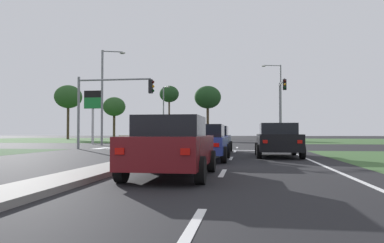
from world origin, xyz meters
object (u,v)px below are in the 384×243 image
object	(u,v)px
car_navy_third	(214,139)
treeline_third	(169,94)
car_blue_second	(204,142)
car_grey_fifth	(206,135)
car_beige_seventh	(147,138)
pedestrian_at_median	(210,132)
fuel_price_totem	(93,105)
car_maroon_sixth	(172,146)
treeline_near	(68,97)
street_lamp_third	(279,99)
treeline_second	(114,107)
treeline_fourth	(208,98)
street_lamp_fourth	(164,110)
car_silver_near	(192,136)
car_black_fourth	(278,140)
street_lamp_second	(104,92)
traffic_signal_near_left	(108,98)
traffic_signal_far_right	(281,101)

from	to	relation	value
car_navy_third	treeline_third	bearing A→B (deg)	105.60
car_blue_second	car_grey_fifth	size ratio (longest dim) A/B	1.08
car_blue_second	car_beige_seventh	xyz separation A→B (m)	(-6.13, 13.26, -0.02)
pedestrian_at_median	fuel_price_totem	distance (m)	13.40
car_navy_third	car_maroon_sixth	world-z (taller)	car_maroon_sixth
treeline_near	treeline_third	world-z (taller)	treeline_near
street_lamp_third	treeline_third	bearing A→B (deg)	149.63
treeline_second	treeline_fourth	distance (m)	16.70
car_grey_fifth	car_beige_seventh	bearing A→B (deg)	87.51
treeline_third	street_lamp_fourth	bearing A→B (deg)	-93.03
car_navy_third	treeline_fourth	bearing A→B (deg)	96.34
car_navy_third	car_silver_near	bearing A→B (deg)	101.74
street_lamp_third	car_maroon_sixth	bearing A→B (deg)	-98.99
car_silver_near	car_black_fourth	bearing A→B (deg)	107.50
street_lamp_fourth	treeline_second	bearing A→B (deg)	156.86
car_silver_near	treeline_fourth	world-z (taller)	treeline_fourth
car_navy_third	street_lamp_second	distance (m)	16.02
car_black_fourth	traffic_signal_near_left	size ratio (longest dim) A/B	0.82
treeline_third	car_black_fourth	bearing A→B (deg)	-71.35
car_beige_seventh	treeline_third	distance (m)	32.85
car_grey_fifth	street_lamp_fourth	distance (m)	8.37
car_silver_near	car_grey_fifth	xyz separation A→B (m)	(-0.10, 17.53, -0.03)
car_blue_second	street_lamp_fourth	xyz separation A→B (m)	(-11.21, 41.77, 4.00)
street_lamp_fourth	pedestrian_at_median	xyz separation A→B (m)	(8.93, -15.49, -3.59)
treeline_third	treeline_fourth	world-z (taller)	treeline_fourth
car_silver_near	car_maroon_sixth	size ratio (longest dim) A/B	1.02
car_grey_fifth	treeline_near	world-z (taller)	treeline_near
car_beige_seventh	traffic_signal_near_left	distance (m)	5.36
car_maroon_sixth	treeline_third	bearing A→B (deg)	102.01
car_maroon_sixth	fuel_price_totem	bearing A→B (deg)	117.60
street_lamp_second	traffic_signal_near_left	bearing A→B (deg)	-66.37
car_silver_near	car_beige_seventh	world-z (taller)	car_silver_near
car_black_fourth	pedestrian_at_median	world-z (taller)	pedestrian_at_median
car_black_fourth	treeline_second	world-z (taller)	treeline_second
car_grey_fifth	traffic_signal_near_left	world-z (taller)	traffic_signal_near_left
car_silver_near	car_beige_seventh	distance (m)	14.53
street_lamp_third	treeline_third	xyz separation A→B (m)	(-17.30, 10.14, 1.87)
car_beige_seventh	treeline_second	size ratio (longest dim) A/B	0.58
street_lamp_third	pedestrian_at_median	xyz separation A→B (m)	(-8.54, -8.60, -4.57)
street_lamp_fourth	treeline_fourth	xyz separation A→B (m)	(6.23, 8.13, 2.71)
street_lamp_second	pedestrian_at_median	size ratio (longest dim) A/B	5.11
car_silver_near	car_blue_second	world-z (taller)	car_silver_near
car_grey_fifth	street_lamp_second	bearing A→B (deg)	77.43
treeline_second	treeline_third	bearing A→B (deg)	-5.59
car_navy_third	car_grey_fifth	world-z (taller)	car_navy_third
car_maroon_sixth	treeline_fourth	distance (m)	56.45
car_navy_third	traffic_signal_far_right	xyz separation A→B (m)	(5.25, 14.84, 3.47)
car_blue_second	car_beige_seventh	size ratio (longest dim) A/B	1.08
car_maroon_sixth	treeline_near	world-z (taller)	treeline_near
car_silver_near	street_lamp_fourth	bearing A→B (deg)	-64.95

